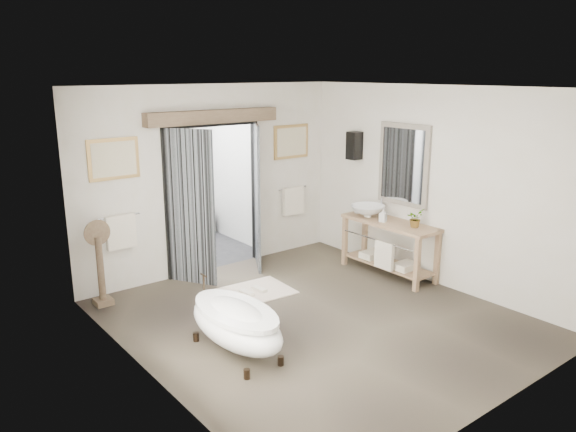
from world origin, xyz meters
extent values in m
plane|color=brown|center=(0.00, 0.00, 0.00)|extent=(5.00, 5.00, 0.00)
cube|color=silver|center=(0.00, -2.50, 1.45)|extent=(4.50, 0.02, 2.90)
cube|color=silver|center=(-2.25, 0.00, 1.45)|extent=(0.02, 5.00, 2.90)
cube|color=silver|center=(2.25, 0.00, 1.45)|extent=(0.02, 5.00, 2.90)
cube|color=silver|center=(-1.52, 2.50, 1.45)|extent=(1.45, 0.02, 2.90)
cube|color=silver|center=(1.52, 2.50, 1.45)|extent=(1.45, 0.02, 2.90)
cube|color=silver|center=(0.00, 2.50, 2.60)|extent=(1.60, 0.02, 0.60)
cube|color=silver|center=(0.00, 0.00, 2.90)|extent=(4.50, 5.00, 0.02)
cube|color=beige|center=(-2.20, -0.60, 1.35)|extent=(0.02, 2.20, 2.70)
cube|color=gray|center=(2.23, 0.58, 1.70)|extent=(0.05, 0.95, 1.25)
cube|color=silver|center=(2.19, 0.58, 1.70)|extent=(0.01, 0.80, 1.10)
cube|color=black|center=(2.13, 1.55, 1.90)|extent=(0.20, 0.20, 0.45)
sphere|color=#FFCC8C|center=(2.13, 1.55, 1.90)|extent=(0.10, 0.10, 0.10)
cube|color=black|center=(0.00, 3.50, 0.01)|extent=(2.20, 2.00, 0.01)
cube|color=silver|center=(0.00, 3.50, 2.50)|extent=(2.20, 2.00, 0.02)
cube|color=white|center=(0.00, 4.50, 1.25)|extent=(2.20, 0.02, 2.50)
cube|color=white|center=(-1.10, 3.50, 1.25)|extent=(0.02, 2.00, 2.50)
cube|color=white|center=(1.10, 3.50, 1.25)|extent=(0.02, 2.00, 2.50)
cube|color=black|center=(0.00, 4.32, 0.23)|extent=(2.00, 0.35, 0.45)
cylinder|color=silver|center=(-0.40, 4.47, 1.60)|extent=(0.40, 0.03, 0.40)
cylinder|color=silver|center=(0.40, 4.47, 1.60)|extent=(0.40, 0.03, 0.40)
cube|color=black|center=(-0.80, 2.50, 1.15)|extent=(0.07, 0.10, 2.30)
cube|color=black|center=(0.80, 2.50, 1.15)|extent=(0.07, 0.10, 2.30)
cube|color=black|center=(0.00, 2.50, 2.30)|extent=(1.67, 0.10, 0.07)
cube|color=black|center=(-0.60, 2.15, 1.15)|extent=(0.45, 0.71, 2.30)
cube|color=black|center=(0.60, 2.15, 1.15)|extent=(0.45, 0.71, 2.30)
cube|color=brown|center=(0.00, 2.40, 2.42)|extent=(2.20, 0.20, 0.20)
cube|color=tan|center=(-1.55, 2.48, 1.92)|extent=(0.72, 0.03, 0.57)
cube|color=beige|center=(-1.55, 2.46, 1.92)|extent=(0.62, 0.01, 0.47)
cube|color=tan|center=(1.55, 2.48, 1.92)|extent=(0.72, 0.03, 0.57)
cube|color=beige|center=(1.55, 2.46, 1.92)|extent=(0.62, 0.01, 0.47)
cylinder|color=silver|center=(-1.55, 2.44, 1.12)|extent=(0.60, 0.02, 0.02)
cube|color=silver|center=(-1.55, 2.42, 0.90)|extent=(0.42, 0.08, 0.48)
cylinder|color=silver|center=(1.55, 2.44, 1.12)|extent=(0.60, 0.02, 0.02)
cube|color=silver|center=(1.55, 2.42, 0.90)|extent=(0.42, 0.08, 0.48)
cylinder|color=black|center=(-1.50, -0.62, 0.05)|extent=(0.07, 0.07, 0.11)
cylinder|color=black|center=(-1.06, -0.62, 0.05)|extent=(0.07, 0.07, 0.11)
cylinder|color=black|center=(-1.50, 0.44, 0.05)|extent=(0.07, 0.07, 0.11)
cylinder|color=black|center=(-1.06, 0.44, 0.05)|extent=(0.07, 0.07, 0.11)
ellipsoid|color=white|center=(-1.28, -0.09, 0.35)|extent=(0.67, 1.50, 0.48)
cylinder|color=black|center=(-1.28, 0.60, 0.64)|extent=(0.03, 0.03, 0.19)
cube|color=tan|center=(1.75, -0.16, 0.42)|extent=(0.07, 0.07, 0.85)
cube|color=tan|center=(2.21, -0.16, 0.42)|extent=(0.07, 0.07, 0.85)
cube|color=tan|center=(1.75, 1.32, 0.42)|extent=(0.07, 0.07, 0.85)
cube|color=tan|center=(2.21, 1.32, 0.42)|extent=(0.07, 0.07, 0.85)
cube|color=tan|center=(1.98, 0.58, 0.82)|extent=(0.55, 1.60, 0.05)
cube|color=tan|center=(1.98, 0.58, 0.16)|extent=(0.45, 1.50, 0.03)
cylinder|color=silver|center=(1.71, 0.58, 0.60)|extent=(0.02, 1.40, 0.02)
cube|color=silver|center=(1.71, 0.43, 0.40)|extent=(0.06, 0.34, 0.42)
cube|color=silver|center=(1.98, 0.23, 0.23)|extent=(0.35, 0.25, 0.10)
cube|color=silver|center=(1.98, 0.93, 0.23)|extent=(0.35, 0.25, 0.10)
cube|color=brown|center=(-1.97, 2.17, 0.04)|extent=(0.23, 0.23, 0.08)
cylinder|color=brown|center=(-1.97, 2.17, 0.52)|extent=(0.09, 0.09, 0.88)
cylinder|color=silver|center=(-1.97, 2.19, 1.02)|extent=(0.31, 0.02, 0.31)
cylinder|color=brown|center=(-1.97, 2.18, 1.02)|extent=(0.35, 0.02, 0.35)
cube|color=beige|center=(-0.18, 1.26, 0.01)|extent=(1.25, 0.88, 0.01)
cube|color=beige|center=(-0.26, 1.22, 0.04)|extent=(0.12, 0.25, 0.05)
cube|color=beige|center=(-0.04, 1.22, 0.04)|extent=(0.12, 0.25, 0.05)
imported|color=white|center=(1.92, 0.99, 0.94)|extent=(0.65, 0.65, 0.19)
imported|color=gray|center=(2.02, 0.14, 0.99)|extent=(0.28, 0.26, 0.27)
imported|color=gray|center=(1.87, 0.63, 0.96)|extent=(0.12, 0.12, 0.21)
imported|color=gray|center=(1.94, 1.24, 0.93)|extent=(0.16, 0.16, 0.17)
camera|label=1|loc=(-4.38, -4.96, 3.10)|focal=35.00mm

